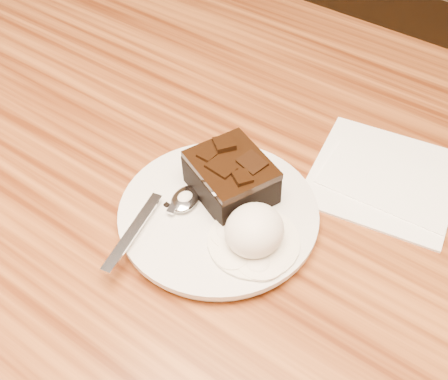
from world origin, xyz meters
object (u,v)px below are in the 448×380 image
Objects in this scene: spoon at (185,200)px; dining_table at (202,317)px; plate at (219,216)px; ice_cream_scoop at (254,230)px; napkin at (384,177)px; brownie at (231,179)px.

dining_table is at bearing 110.61° from spoon.
ice_cream_scoop reaches higher than plate.
ice_cream_scoop is at bearing -109.98° from napkin.
plate is at bearing 6.78° from spoon.
dining_table is 7.53× the size of spoon.
brownie reaches higher than spoon.
plate reaches higher than dining_table.
ice_cream_scoop is 0.38× the size of napkin.
dining_table is at bearing -153.18° from napkin.
spoon is (-0.09, 0.00, -0.02)m from ice_cream_scoop.
spoon reaches higher than dining_table.
spoon is (0.05, -0.07, 0.40)m from dining_table.
ice_cream_scoop reaches higher than napkin.
ice_cream_scoop reaches higher than dining_table.
ice_cream_scoop is (0.05, -0.01, 0.03)m from plate.
spoon is (-0.03, -0.01, 0.01)m from plate.
brownie is at bearing 41.52° from spoon.
spoon is 1.00× the size of napkin.
dining_table is 0.41m from spoon.
dining_table is 19.72× the size of ice_cream_scoop.
brownie is at bearing -132.69° from napkin.
brownie is 0.18m from napkin.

